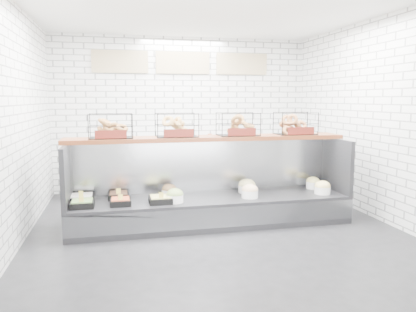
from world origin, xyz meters
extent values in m
plane|color=black|center=(0.00, 0.00, 0.00)|extent=(5.50, 5.50, 0.00)
cube|color=silver|center=(0.00, 2.75, 1.50)|extent=(5.00, 0.02, 3.00)
cube|color=silver|center=(-2.50, 0.00, 1.50)|extent=(0.02, 5.50, 3.00)
cube|color=silver|center=(2.50, 0.00, 1.50)|extent=(0.02, 5.50, 3.00)
cube|color=white|center=(0.00, 0.00, 3.00)|extent=(5.00, 5.50, 0.02)
cube|color=beige|center=(-1.20, 2.72, 2.50)|extent=(1.05, 0.03, 0.42)
cube|color=beige|center=(0.00, 2.72, 2.50)|extent=(1.05, 0.03, 0.42)
cube|color=beige|center=(1.20, 2.72, 2.50)|extent=(1.05, 0.03, 0.42)
cube|color=black|center=(0.00, 0.30, 0.20)|extent=(4.00, 0.90, 0.40)
cube|color=#93969B|center=(0.00, -0.14, 0.22)|extent=(4.00, 0.03, 0.28)
cube|color=#93969B|center=(0.00, 0.71, 0.80)|extent=(4.00, 0.08, 0.80)
cube|color=black|center=(-1.97, 0.30, 0.80)|extent=(0.06, 0.90, 0.80)
cube|color=black|center=(1.97, 0.30, 0.80)|extent=(0.06, 0.90, 0.80)
cube|color=black|center=(-1.77, 0.12, 0.44)|extent=(0.30, 0.30, 0.08)
cube|color=#6D944B|center=(-1.77, 0.12, 0.48)|extent=(0.26, 0.26, 0.04)
cube|color=#EDD752|center=(-1.77, 0.02, 0.53)|extent=(0.06, 0.01, 0.08)
cube|color=black|center=(-1.80, 0.45, 0.44)|extent=(0.32, 0.32, 0.08)
cube|color=white|center=(-1.80, 0.45, 0.48)|extent=(0.27, 0.27, 0.04)
cube|color=#EDD752|center=(-1.80, 0.34, 0.53)|extent=(0.06, 0.01, 0.08)
cube|color=black|center=(-1.28, 0.12, 0.44)|extent=(0.27, 0.27, 0.08)
cube|color=#D9562E|center=(-1.28, 0.12, 0.48)|extent=(0.23, 0.23, 0.04)
cube|color=#EDD752|center=(-1.28, 0.03, 0.53)|extent=(0.06, 0.01, 0.08)
cube|color=black|center=(-1.30, 0.49, 0.44)|extent=(0.29, 0.29, 0.08)
cube|color=brown|center=(-1.30, 0.49, 0.48)|extent=(0.24, 0.24, 0.04)
cube|color=#EDD752|center=(-1.30, 0.39, 0.53)|extent=(0.06, 0.01, 0.08)
cube|color=black|center=(-0.75, 0.12, 0.44)|extent=(0.31, 0.31, 0.08)
cube|color=#EDE779|center=(-0.75, 0.12, 0.48)|extent=(0.26, 0.26, 0.04)
cube|color=#EDD752|center=(-0.75, 0.02, 0.53)|extent=(0.06, 0.01, 0.08)
cylinder|color=white|center=(-0.56, 0.10, 0.46)|extent=(0.23, 0.23, 0.11)
ellipsoid|color=#7D9B4F|center=(-0.56, 0.10, 0.52)|extent=(0.23, 0.23, 0.16)
cylinder|color=white|center=(-0.59, 0.44, 0.46)|extent=(0.22, 0.22, 0.11)
ellipsoid|color=brown|center=(-0.59, 0.44, 0.52)|extent=(0.21, 0.21, 0.15)
cylinder|color=white|center=(0.53, 0.13, 0.46)|extent=(0.24, 0.24, 0.11)
ellipsoid|color=#DEB388|center=(0.53, 0.13, 0.52)|extent=(0.24, 0.24, 0.16)
cylinder|color=white|center=(0.59, 0.46, 0.46)|extent=(0.26, 0.26, 0.11)
ellipsoid|color=tan|center=(0.59, 0.46, 0.52)|extent=(0.26, 0.26, 0.18)
cylinder|color=white|center=(1.66, 0.12, 0.46)|extent=(0.24, 0.24, 0.11)
ellipsoid|color=#DFC772|center=(1.66, 0.12, 0.52)|extent=(0.23, 0.23, 0.16)
cylinder|color=white|center=(1.69, 0.49, 0.46)|extent=(0.21, 0.21, 0.11)
ellipsoid|color=#CBBD68|center=(1.69, 0.49, 0.52)|extent=(0.21, 0.21, 0.15)
cube|color=#522411|center=(0.00, 0.52, 1.23)|extent=(4.10, 0.50, 0.06)
cube|color=black|center=(-1.38, 0.52, 1.43)|extent=(0.60, 0.38, 0.34)
cube|color=#55170F|center=(-1.38, 0.32, 1.33)|extent=(0.42, 0.02, 0.11)
cube|color=black|center=(-0.46, 0.52, 1.43)|extent=(0.60, 0.38, 0.34)
cube|color=#55170F|center=(-0.46, 0.32, 1.33)|extent=(0.42, 0.02, 0.11)
cube|color=black|center=(0.46, 0.52, 1.43)|extent=(0.60, 0.38, 0.34)
cube|color=#55170F|center=(0.46, 0.32, 1.33)|extent=(0.42, 0.02, 0.11)
cube|color=black|center=(1.38, 0.52, 1.43)|extent=(0.60, 0.38, 0.34)
cube|color=#55170F|center=(1.38, 0.32, 1.33)|extent=(0.42, 0.02, 0.11)
cube|color=#93969B|center=(0.00, 2.43, 0.45)|extent=(4.00, 0.60, 0.90)
cube|color=black|center=(-1.46, 2.40, 1.02)|extent=(0.40, 0.30, 0.24)
cube|color=silver|center=(-0.25, 2.47, 0.99)|extent=(0.35, 0.28, 0.18)
cylinder|color=#BF562F|center=(0.49, 2.51, 1.01)|extent=(0.09, 0.09, 0.22)
cube|color=black|center=(1.20, 2.44, 1.05)|extent=(0.30, 0.30, 0.30)
camera|label=1|loc=(-1.30, -5.26, 1.80)|focal=35.00mm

